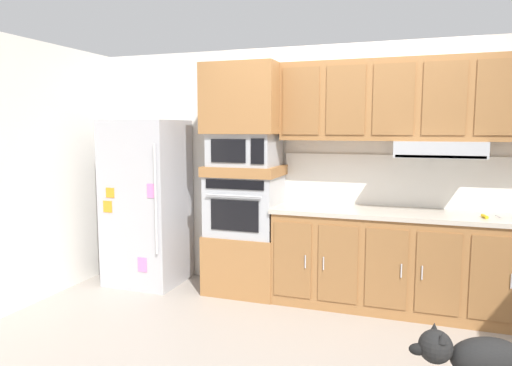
% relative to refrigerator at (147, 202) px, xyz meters
% --- Properties ---
extents(ground_plane, '(9.60, 9.60, 0.00)m').
position_rel_refrigerator_xyz_m(ground_plane, '(2.06, -0.68, -0.88)').
color(ground_plane, '#9E9389').
extents(back_kitchen_wall, '(6.20, 0.12, 2.50)m').
position_rel_refrigerator_xyz_m(back_kitchen_wall, '(2.06, 0.43, 0.37)').
color(back_kitchen_wall, silver).
rests_on(back_kitchen_wall, ground).
extents(side_panel_left, '(0.12, 7.10, 2.50)m').
position_rel_refrigerator_xyz_m(side_panel_left, '(-0.74, -0.68, 0.37)').
color(side_panel_left, silver).
rests_on(side_panel_left, ground).
extents(refrigerator, '(0.76, 0.73, 1.76)m').
position_rel_refrigerator_xyz_m(refrigerator, '(0.00, 0.00, 0.00)').
color(refrigerator, '#ADADB2').
rests_on(refrigerator, ground).
extents(oven_base_cabinet, '(0.74, 0.62, 0.60)m').
position_rel_refrigerator_xyz_m(oven_base_cabinet, '(1.11, 0.07, -0.58)').
color(oven_base_cabinet, '#996638').
rests_on(oven_base_cabinet, ground).
extents(built_in_oven, '(0.70, 0.62, 0.60)m').
position_rel_refrigerator_xyz_m(built_in_oven, '(1.11, 0.07, 0.02)').
color(built_in_oven, '#A8AAAF').
rests_on(built_in_oven, oven_base_cabinet).
extents(appliance_mid_shelf, '(0.74, 0.62, 0.10)m').
position_rel_refrigerator_xyz_m(appliance_mid_shelf, '(1.11, 0.07, 0.37)').
color(appliance_mid_shelf, '#996638').
rests_on(appliance_mid_shelf, built_in_oven).
extents(microwave, '(0.64, 0.54, 0.32)m').
position_rel_refrigerator_xyz_m(microwave, '(1.11, 0.07, 0.58)').
color(microwave, '#A8AAAF').
rests_on(microwave, appliance_mid_shelf).
extents(appliance_upper_cabinet, '(0.74, 0.62, 0.68)m').
position_rel_refrigerator_xyz_m(appliance_upper_cabinet, '(1.11, 0.07, 1.08)').
color(appliance_upper_cabinet, '#996638').
rests_on(appliance_upper_cabinet, microwave).
extents(lower_cabinet_run, '(2.95, 0.63, 0.88)m').
position_rel_refrigerator_xyz_m(lower_cabinet_run, '(2.95, 0.07, -0.44)').
color(lower_cabinet_run, '#996638').
rests_on(lower_cabinet_run, ground).
extents(countertop_slab, '(2.99, 0.64, 0.04)m').
position_rel_refrigerator_xyz_m(countertop_slab, '(2.95, 0.07, 0.02)').
color(countertop_slab, '#BCB2A3').
rests_on(countertop_slab, lower_cabinet_run).
extents(backsplash_panel, '(2.99, 0.02, 0.50)m').
position_rel_refrigerator_xyz_m(backsplash_panel, '(2.95, 0.36, 0.29)').
color(backsplash_panel, white).
rests_on(backsplash_panel, countertop_slab).
extents(upper_cabinet_with_hood, '(2.95, 0.48, 0.88)m').
position_rel_refrigerator_xyz_m(upper_cabinet_with_hood, '(2.95, 0.19, 1.02)').
color(upper_cabinet_with_hood, '#996638').
rests_on(upper_cabinet_with_hood, backsplash_panel).
extents(screwdriver, '(0.15, 0.14, 0.03)m').
position_rel_refrigerator_xyz_m(screwdriver, '(3.32, -0.04, 0.05)').
color(screwdriver, yellow).
rests_on(screwdriver, countertop_slab).
extents(dog, '(0.78, 0.36, 0.53)m').
position_rel_refrigerator_xyz_m(dog, '(3.12, -1.49, -0.53)').
color(dog, black).
rests_on(dog, ground).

